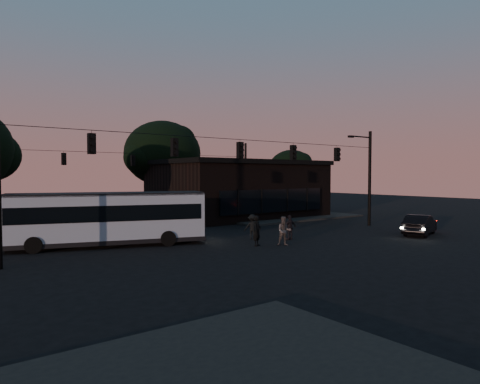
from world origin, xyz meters
TOP-DOWN VIEW (x-y plane):
  - ground at (0.00, 0.00)m, footprint 120.00×120.00m
  - sidewalk_far_right at (12.00, 14.00)m, footprint 14.00×10.00m
  - building at (9.00, 15.97)m, footprint 15.40×10.41m
  - tree_behind at (4.00, 22.00)m, footprint 7.60×7.60m
  - tree_right at (18.00, 18.00)m, footprint 5.20×5.20m
  - signal_rig_near at (0.00, 4.00)m, footprint 26.24×0.30m
  - signal_rig_far at (0.00, 20.00)m, footprint 26.24×0.30m
  - bus at (-7.12, 7.04)m, footprint 11.03×5.68m
  - car at (11.22, -1.32)m, footprint 4.39×2.66m
  - pedestrian_a at (-0.38, 1.89)m, footprint 0.75×0.67m
  - pedestrian_b at (0.97, 1.09)m, footprint 1.03×0.99m
  - pedestrian_c at (2.75, 2.46)m, footprint 0.92×0.43m
  - pedestrian_d at (0.99, 4.02)m, footprint 1.16×1.04m

SIDE VIEW (x-z plane):
  - ground at x=0.00m, z-range 0.00..0.00m
  - sidewalk_far_right at x=12.00m, z-range 0.00..0.15m
  - car at x=11.22m, z-range 0.00..1.37m
  - pedestrian_c at x=2.75m, z-range 0.00..1.54m
  - pedestrian_d at x=0.99m, z-range 0.00..1.57m
  - pedestrian_b at x=0.97m, z-range 0.00..1.67m
  - pedestrian_a at x=-0.38m, z-range 0.00..1.73m
  - bus at x=-7.12m, z-range 0.19..3.22m
  - building at x=9.00m, z-range 0.01..5.41m
  - signal_rig_far at x=0.00m, z-range 0.45..7.95m
  - signal_rig_near at x=0.00m, z-range 0.70..8.20m
  - tree_right at x=18.00m, z-range 1.20..8.06m
  - tree_behind at x=4.00m, z-range 1.48..10.91m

